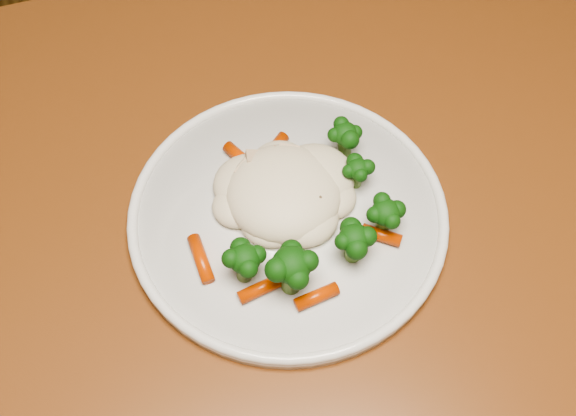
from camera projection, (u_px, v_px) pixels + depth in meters
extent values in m
cube|color=brown|center=(298.00, 251.00, 0.69)|extent=(1.28, 0.89, 0.04)
cube|color=brown|center=(529.00, 107.00, 1.28)|extent=(0.06, 0.06, 0.71)
cylinder|color=silver|center=(288.00, 216.00, 0.68)|extent=(0.30, 0.30, 0.01)
ellipsoid|color=beige|center=(284.00, 185.00, 0.66)|extent=(0.13, 0.11, 0.05)
ellipsoid|color=black|center=(245.00, 265.00, 0.62)|extent=(0.04, 0.04, 0.04)
ellipsoid|color=black|center=(291.00, 273.00, 0.61)|extent=(0.05, 0.05, 0.05)
ellipsoid|color=black|center=(353.00, 245.00, 0.63)|extent=(0.04, 0.04, 0.04)
ellipsoid|color=black|center=(384.00, 219.00, 0.65)|extent=(0.04, 0.04, 0.04)
ellipsoid|color=black|center=(357.00, 175.00, 0.68)|extent=(0.04, 0.04, 0.03)
ellipsoid|color=black|center=(344.00, 140.00, 0.70)|extent=(0.04, 0.04, 0.04)
cylinder|color=#C93E04|center=(241.00, 158.00, 0.70)|extent=(0.03, 0.04, 0.01)
cylinder|color=#C93E04|center=(272.00, 151.00, 0.70)|extent=(0.04, 0.04, 0.01)
cylinder|color=#C93E04|center=(327.00, 168.00, 0.69)|extent=(0.04, 0.02, 0.01)
cylinder|color=#C93E04|center=(201.00, 259.00, 0.64)|extent=(0.02, 0.05, 0.01)
cylinder|color=#C93E04|center=(265.00, 287.00, 0.62)|extent=(0.05, 0.02, 0.01)
cylinder|color=#C93E04|center=(317.00, 297.00, 0.62)|extent=(0.04, 0.02, 0.01)
cylinder|color=#C93E04|center=(381.00, 235.00, 0.65)|extent=(0.04, 0.03, 0.01)
cylinder|color=#C93E04|center=(310.00, 180.00, 0.67)|extent=(0.03, 0.04, 0.01)
cylinder|color=#C93E04|center=(270.00, 165.00, 0.68)|extent=(0.03, 0.04, 0.01)
ellipsoid|color=brown|center=(305.00, 192.00, 0.66)|extent=(0.03, 0.03, 0.02)
ellipsoid|color=brown|center=(315.00, 200.00, 0.66)|extent=(0.03, 0.03, 0.02)
ellipsoid|color=brown|center=(270.00, 204.00, 0.65)|extent=(0.02, 0.02, 0.02)
cube|color=#CBAE87|center=(264.00, 168.00, 0.68)|extent=(0.03, 0.03, 0.01)
cube|color=#CBAE87|center=(289.00, 153.00, 0.69)|extent=(0.02, 0.02, 0.01)
cube|color=#CBAE87|center=(245.00, 171.00, 0.68)|extent=(0.02, 0.02, 0.01)
cube|color=#CBAE87|center=(259.00, 161.00, 0.68)|extent=(0.03, 0.02, 0.01)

